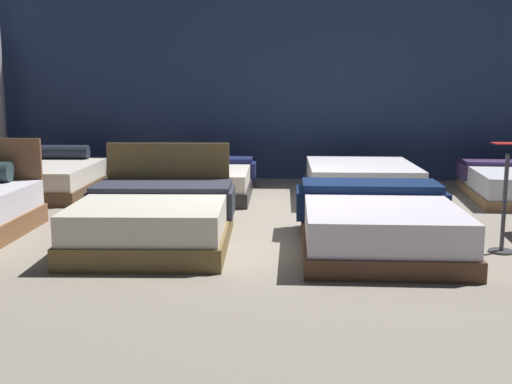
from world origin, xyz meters
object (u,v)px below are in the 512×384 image
bed_4 (44,179)px  bed_6 (361,181)px  bed_5 (198,180)px  bed_2 (378,224)px  price_sign (504,211)px  bed_1 (155,219)px

bed_4 → bed_6: bed_4 is taller
bed_4 → bed_5: bearing=-0.8°
bed_2 → bed_6: 2.86m
bed_2 → price_sign: 1.20m
bed_4 → bed_5: bed_4 is taller
bed_5 → bed_6: 2.38m
price_sign → bed_4: bearing=153.2°
bed_1 → bed_2: bed_1 is taller
bed_5 → bed_6: size_ratio=1.04×
bed_1 → bed_4: bed_1 is taller
bed_4 → bed_5: 2.30m
bed_1 → bed_5: (-0.05, 2.92, -0.04)m
bed_6 → price_sign: 3.12m
bed_5 → bed_4: bearing=179.9°
bed_6 → bed_5: bearing=176.6°
bed_1 → bed_5: bearing=87.8°
bed_4 → bed_1: bearing=-53.1°
bed_1 → price_sign: 3.43m
price_sign → bed_5: bearing=139.3°
price_sign → bed_1: bearing=178.8°
bed_2 → bed_5: 3.72m
bed_2 → bed_5: size_ratio=1.00×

